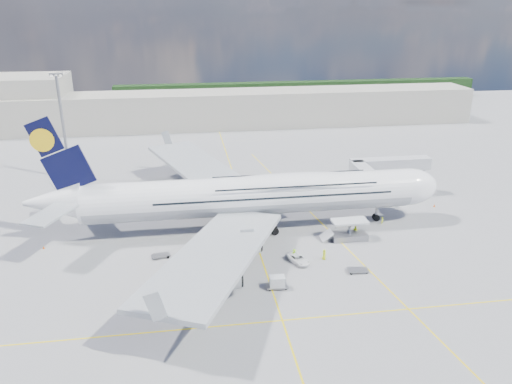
{
  "coord_description": "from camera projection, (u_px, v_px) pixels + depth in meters",
  "views": [
    {
      "loc": [
        -12.06,
        -76.12,
        40.64
      ],
      "look_at": [
        0.58,
        8.0,
        8.19
      ],
      "focal_mm": 35.0,
      "sensor_mm": 36.0,
      "label": 1
    }
  ],
  "objects": [
    {
      "name": "dolly_row_b",
      "position": [
        202.0,
        263.0,
        80.66
      ],
      "size": [
        3.74,
        2.66,
        2.14
      ],
      "rotation": [
        0.0,
        0.0,
        -0.28
      ],
      "color": "gray",
      "rests_on": "ground"
    },
    {
      "name": "airliner",
      "position": [
        253.0,
        195.0,
        93.32
      ],
      "size": [
        77.26,
        79.15,
        23.71
      ],
      "color": "white",
      "rests_on": "ground"
    },
    {
      "name": "dolly_row_c",
      "position": [
        232.0,
        250.0,
        84.87
      ],
      "size": [
        3.49,
        2.39,
        2.01
      ],
      "rotation": [
        0.0,
        0.0,
        -0.23
      ],
      "color": "gray",
      "rests_on": "ground"
    },
    {
      "name": "tree_line",
      "position": [
        300.0,
        91.0,
        219.97
      ],
      "size": [
        160.0,
        6.0,
        8.0
      ],
      "primitive_type": "cube",
      "color": "#193814",
      "rests_on": "ground"
    },
    {
      "name": "crew_nose",
      "position": [
        382.0,
        221.0,
        97.29
      ],
      "size": [
        0.65,
        0.59,
        1.5
      ],
      "primitive_type": "imported",
      "rotation": [
        0.0,
        0.0,
        0.55
      ],
      "color": "#D5EE19",
      "rests_on": "ground"
    },
    {
      "name": "cone_nose",
      "position": [
        434.0,
        206.0,
        105.69
      ],
      "size": [
        0.46,
        0.46,
        0.59
      ],
      "color": "#DB520B",
      "rests_on": "ground"
    },
    {
      "name": "service_van",
      "position": [
        298.0,
        259.0,
        82.91
      ],
      "size": [
        3.81,
        5.21,
        1.32
      ],
      "primitive_type": "imported",
      "rotation": [
        0.0,
        0.0,
        0.39
      ],
      "color": "white",
      "rests_on": "ground"
    },
    {
      "name": "catering_truck_inner",
      "position": [
        184.0,
        204.0,
        102.04
      ],
      "size": [
        7.7,
        4.16,
        4.35
      ],
      "rotation": [
        0.0,
        0.0,
        -0.23
      ],
      "color": "gray",
      "rests_on": "ground"
    },
    {
      "name": "dolly_back",
      "position": [
        161.0,
        255.0,
        84.76
      ],
      "size": [
        3.33,
        2.28,
        0.45
      ],
      "rotation": [
        0.0,
        0.0,
        0.23
      ],
      "color": "gray",
      "rests_on": "ground"
    },
    {
      "name": "crew_tug",
      "position": [
        294.0,
        254.0,
        84.26
      ],
      "size": [
        1.17,
        0.79,
        1.69
      ],
      "primitive_type": "imported",
      "rotation": [
        0.0,
        0.0,
        0.16
      ],
      "color": "#98E518",
      "rests_on": "ground"
    },
    {
      "name": "light_mast",
      "position": [
        63.0,
        126.0,
        117.81
      ],
      "size": [
        3.0,
        0.7,
        25.5
      ],
      "color": "gray",
      "rests_on": "ground"
    },
    {
      "name": "cone_wing_right_inner",
      "position": [
        184.0,
        288.0,
        75.35
      ],
      "size": [
        0.42,
        0.42,
        0.53
      ],
      "color": "#DB520B",
      "rests_on": "ground"
    },
    {
      "name": "taxi_line_diag",
      "position": [
        322.0,
        224.0,
        97.67
      ],
      "size": [
        14.16,
        99.06,
        0.01
      ],
      "primitive_type": "cube",
      "rotation": [
        0.0,
        0.0,
        0.14
      ],
      "color": "yellow",
      "rests_on": "ground"
    },
    {
      "name": "dolly_nose_near",
      "position": [
        277.0,
        282.0,
        75.3
      ],
      "size": [
        3.25,
        1.89,
        1.99
      ],
      "rotation": [
        0.0,
        0.0,
        -0.07
      ],
      "color": "gray",
      "rests_on": "ground"
    },
    {
      "name": "ground",
      "position": [
        260.0,
        252.0,
        86.49
      ],
      "size": [
        300.0,
        300.0,
        0.0
      ],
      "primitive_type": "plane",
      "color": "gray",
      "rests_on": "ground"
    },
    {
      "name": "cone_wing_right_outer",
      "position": [
        172.0,
        285.0,
        76.0
      ],
      "size": [
        0.42,
        0.42,
        0.54
      ],
      "color": "#DB520B",
      "rests_on": "ground"
    },
    {
      "name": "cone_wing_left_inner",
      "position": [
        240.0,
        200.0,
        108.51
      ],
      "size": [
        0.43,
        0.43,
        0.54
      ],
      "color": "#DB520B",
      "rests_on": "ground"
    },
    {
      "name": "cargo_loader",
      "position": [
        348.0,
        233.0,
        91.05
      ],
      "size": [
        8.53,
        3.2,
        3.67
      ],
      "color": "silver",
      "rests_on": "ground"
    },
    {
      "name": "catering_truck_outer",
      "position": [
        200.0,
        174.0,
        120.87
      ],
      "size": [
        5.94,
        2.72,
        3.44
      ],
      "rotation": [
        0.0,
        0.0,
        0.12
      ],
      "color": "gray",
      "rests_on": "ground"
    },
    {
      "name": "crew_wing",
      "position": [
        222.0,
        283.0,
        75.74
      ],
      "size": [
        0.38,
        0.89,
        1.52
      ],
      "primitive_type": "imported",
      "rotation": [
        0.0,
        0.0,
        1.56
      ],
      "color": "#9AE618",
      "rests_on": "ground"
    },
    {
      "name": "taxi_line_cross",
      "position": [
        282.0,
        320.0,
        68.01
      ],
      "size": [
        120.0,
        0.25,
        0.01
      ],
      "primitive_type": "cube",
      "color": "yellow",
      "rests_on": "ground"
    },
    {
      "name": "hangar",
      "position": [
        6.0,
        104.0,
        165.96
      ],
      "size": [
        40.0,
        22.0,
        18.0
      ],
      "primitive_type": "cube",
      "color": "#B2AD9E",
      "rests_on": "ground"
    },
    {
      "name": "taxi_line_main",
      "position": [
        260.0,
        252.0,
        86.49
      ],
      "size": [
        0.25,
        220.0,
        0.01
      ],
      "primitive_type": "cube",
      "color": "yellow",
      "rests_on": "ground"
    },
    {
      "name": "baggage_tug",
      "position": [
        197.0,
        266.0,
        80.53
      ],
      "size": [
        3.04,
        2.09,
        1.74
      ],
      "rotation": [
        0.0,
        0.0,
        0.32
      ],
      "color": "white",
      "rests_on": "ground"
    },
    {
      "name": "dolly_nose_far",
      "position": [
        358.0,
        270.0,
        80.1
      ],
      "size": [
        3.43,
        2.04,
        0.48
      ],
      "rotation": [
        0.0,
        0.0,
        -0.09
      ],
      "color": "gray",
      "rests_on": "ground"
    },
    {
      "name": "jet_bridge",
      "position": [
        381.0,
        169.0,
        107.53
      ],
      "size": [
        18.8,
        12.1,
        8.5
      ],
      "color": "#B7B7BC",
      "rests_on": "ground"
    },
    {
      "name": "terminal",
      "position": [
        217.0,
        109.0,
        172.13
      ],
      "size": [
        180.0,
        16.0,
        12.0
      ],
      "primitive_type": "cube",
      "color": "#B2AD9E",
      "rests_on": "ground"
    },
    {
      "name": "cone_tail",
      "position": [
        44.0,
        247.0,
        87.69
      ],
      "size": [
        0.43,
        0.43,
        0.54
      ],
      "color": "#DB520B",
      "rests_on": "ground"
    },
    {
      "name": "crew_loader",
      "position": [
        355.0,
        231.0,
        92.28
      ],
      "size": [
        1.2,
        1.2,
        1.96
      ],
      "primitive_type": "imported",
      "rotation": [
        0.0,
        0.0,
        -0.76
      ],
      "color": "#E1F519",
      "rests_on": "ground"
    },
    {
      "name": "dolly_row_a",
      "position": [
        197.0,
        264.0,
        80.74
      ],
      "size": [
        3.05,
        2.19,
        1.74
      ],
      "rotation": [
        0.0,
        0.0,
        -0.29
      ],
      "color": "gray",
      "rests_on": "ground"
    },
    {
      "name": "cone_wing_left_outer",
      "position": [
        148.0,
        193.0,
        112.67
      ],
      "size": [
        0.45,
        0.45,
        0.57
      ],
      "color": "#DB520B",
      "rests_on": "ground"
    },
    {
      "name": "crew_van",
      "position": [
        324.0,
        255.0,
        83.83
      ],
      "size": [
        0.8,
        1.02,
        1.84
      ],
      "primitive_type": "imported",
      "rotation": [
        0.0,
        0.0,
        1.84
      ],
      "color": "#D5EE19",
      "rests_on": "ground"
    }
  ]
}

